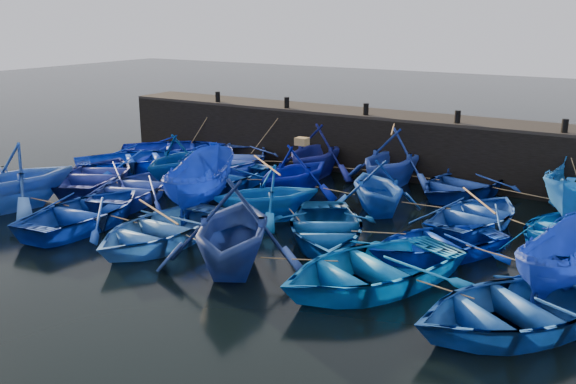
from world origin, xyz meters
The scene contains 36 objects.
ground centered at (0.00, 0.00, 0.00)m, with size 120.00×120.00×0.00m, color black.
quay_wall centered at (0.00, 10.50, 1.25)m, with size 26.00×2.50×2.50m, color black.
quay_top centered at (0.00, 10.50, 2.56)m, with size 26.00×2.50×0.12m, color black.
bollard_0 centered at (-8.00, 9.60, 2.87)m, with size 0.24×0.24×0.50m, color black.
bollard_1 centered at (-4.00, 9.60, 2.87)m, with size 0.24×0.24×0.50m, color black.
bollard_2 centered at (0.00, 9.60, 2.87)m, with size 0.24×0.24×0.50m, color black.
bollard_3 centered at (4.00, 9.60, 2.87)m, with size 0.24×0.24×0.50m, color black.
bollard_4 centered at (8.00, 9.60, 2.87)m, with size 0.24×0.24×0.50m, color black.
boat_0 centered at (-9.17, 7.65, 0.52)m, with size 3.61×5.05×1.05m, color #071AA3.
boat_1 centered at (-5.21, 7.19, 0.58)m, with size 4.01×5.60×1.16m, color blue.
boat_2 centered at (-1.58, 8.02, 1.14)m, with size 3.74×4.34×2.29m, color navy.
boat_3 centered at (1.82, 8.29, 1.19)m, with size 3.91×4.53×2.38m, color #2240AE.
boat_4 centered at (4.76, 8.28, 0.52)m, with size 3.61×5.04×1.05m, color navy.
boat_6 centered at (-8.80, 4.73, 0.56)m, with size 3.85×5.39×1.12m, color #072ECD.
boat_7 centered at (-5.90, 4.20, 1.04)m, with size 3.42×3.97×2.09m, color navy.
boat_8 centered at (-3.73, 4.28, 0.49)m, with size 3.41×4.77×0.99m, color #083A90.
boat_9 centered at (-0.69, 4.83, 1.04)m, with size 3.41×3.95×2.08m, color #000D8B.
boat_10 centered at (2.85, 4.62, 1.00)m, with size 3.29×3.81×2.01m, color #1447B0.
boat_11 centered at (6.34, 4.72, 0.49)m, with size 3.36×4.69×0.97m, color #1844A0.
boat_12 centered at (9.05, 4.21, 0.48)m, with size 3.33×4.66×0.97m, color #0351B3.
boat_13 centered at (-8.25, 1.91, 0.54)m, with size 3.73×5.22×1.08m, color navy.
boat_14 centered at (-5.59, 1.26, 0.50)m, with size 3.47×4.85×1.01m, color #2A409E.
boat_15 centered at (-2.83, 1.73, 0.99)m, with size 1.93×5.13×1.99m, color #102D98.
boat_16 centered at (-0.05, 1.90, 0.96)m, with size 3.15×3.65×1.92m, color blue.
boat_17 centered at (2.72, 0.95, 0.51)m, with size 3.49×4.89×1.01m, color navy.
boat_18 centered at (6.01, 1.56, 0.46)m, with size 3.15×4.41×0.91m, color #02258F.
boat_19 centered at (9.55, 1.04, 0.84)m, with size 1.64×4.34×1.68m, color navy.
boat_20 centered at (-8.54, -1.77, 1.20)m, with size 3.93×4.56×2.40m, color #2954B5.
boat_21 centered at (-4.80, -1.73, 0.53)m, with size 3.68×5.14×1.07m, color navy.
boat_22 centered at (-1.54, -1.85, 0.52)m, with size 3.59×5.02×1.04m, color blue.
boat_23 centered at (1.59, -2.28, 1.27)m, with size 4.14×4.81×2.53m, color navy.
boat_24 centered at (5.29, -1.42, 0.57)m, with size 3.90×5.45×1.13m, color blue.
boat_25 centered at (9.01, -1.83, 0.55)m, with size 3.81×5.33×1.11m, color navy.
wooden_crate centered at (-0.39, 4.83, 2.22)m, with size 0.45×0.40×0.29m, color olive.
mooring_ropes centered at (0.24, 4.99, 0.87)m, with size 18.17×11.82×2.10m.
loose_oars centered at (1.65, 3.27, 1.61)m, with size 10.14×12.22×1.47m.
Camera 1 is at (11.52, -15.56, 6.88)m, focal length 40.00 mm.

